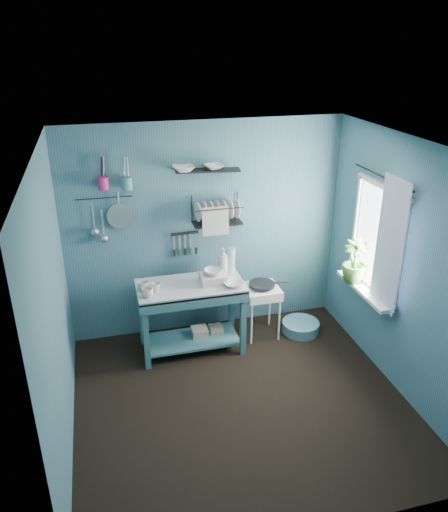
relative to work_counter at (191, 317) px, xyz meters
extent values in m
plane|color=black|center=(0.29, -1.01, -0.41)|extent=(3.20, 3.20, 0.00)
plane|color=silver|center=(0.29, -1.01, 2.09)|extent=(3.20, 3.20, 0.00)
plane|color=#355F6E|center=(0.29, 0.49, 0.84)|extent=(3.20, 0.00, 3.20)
plane|color=#355F6E|center=(0.29, -2.51, 0.84)|extent=(3.20, 0.00, 3.20)
plane|color=#355F6E|center=(-1.31, -1.01, 0.84)|extent=(0.00, 3.00, 3.00)
plane|color=#355F6E|center=(1.89, -1.01, 0.84)|extent=(0.00, 3.00, 3.00)
cube|color=#366972|center=(0.00, 0.00, 0.00)|extent=(1.26, 0.80, 0.83)
imported|color=silver|center=(-0.48, -0.16, 0.46)|extent=(0.12, 0.12, 0.10)
imported|color=silver|center=(-0.38, -0.06, 0.46)|extent=(0.14, 0.14, 0.09)
imported|color=silver|center=(-0.50, 0.00, 0.46)|extent=(0.17, 0.17, 0.10)
cube|color=beige|center=(0.25, -0.02, 0.46)|extent=(0.28, 0.22, 0.10)
imported|color=silver|center=(0.25, -0.02, 0.54)|extent=(0.20, 0.19, 0.06)
imported|color=beige|center=(0.42, 0.20, 0.56)|extent=(0.11, 0.12, 0.30)
cylinder|color=silver|center=(0.52, 0.22, 0.55)|extent=(0.09, 0.09, 0.28)
imported|color=silver|center=(0.45, -0.15, 0.44)|extent=(0.22, 0.22, 0.05)
cube|color=white|center=(0.85, 0.09, -0.10)|extent=(0.44, 0.44, 0.64)
cylinder|color=black|center=(0.85, 0.09, 0.26)|extent=(0.30, 0.30, 0.03)
cube|color=black|center=(0.03, 0.46, 0.83)|extent=(0.32, 0.04, 0.03)
cube|color=black|center=(0.39, 0.36, 1.11)|extent=(0.57, 0.29, 0.32)
cube|color=black|center=(0.30, 0.39, 1.56)|extent=(0.72, 0.28, 0.02)
imported|color=silver|center=(0.03, 0.39, 1.67)|extent=(0.26, 0.26, 0.06)
imported|color=silver|center=(0.37, 0.39, 1.61)|extent=(0.24, 0.24, 0.05)
cylinder|color=#B8226B|center=(-0.81, 0.41, 1.50)|extent=(0.11, 0.11, 0.13)
cylinder|color=teal|center=(-0.57, 0.41, 1.48)|extent=(0.11, 0.11, 0.13)
cylinder|color=#A6A9AE|center=(-0.67, 0.44, 1.11)|extent=(0.28, 0.03, 0.28)
cylinder|color=#A6A9AE|center=(-0.95, 0.45, 1.13)|extent=(0.01, 0.01, 0.30)
cylinder|color=#A6A9AE|center=(-0.86, 0.45, 1.04)|extent=(0.01, 0.01, 0.30)
cylinder|color=black|center=(-0.81, 0.46, 1.32)|extent=(0.60, 0.01, 0.01)
plane|color=white|center=(1.87, -0.56, 0.99)|extent=(0.00, 1.10, 1.10)
cube|color=white|center=(1.79, -0.56, 0.40)|extent=(0.16, 0.95, 0.04)
plane|color=white|center=(1.81, -0.86, 1.04)|extent=(0.00, 1.35, 1.35)
cylinder|color=black|center=(1.83, -0.56, 1.64)|extent=(0.02, 1.05, 0.02)
imported|color=#3D702D|center=(1.74, -0.37, 0.66)|extent=(0.33, 0.33, 0.48)
cube|color=gray|center=(0.10, 0.05, -0.30)|extent=(0.18, 0.18, 0.22)
cube|color=gray|center=(0.30, 0.08, -0.31)|extent=(0.15, 0.15, 0.20)
cylinder|color=teal|center=(1.35, 0.02, -0.35)|extent=(0.45, 0.45, 0.13)
camera|label=1|loc=(-0.86, -4.76, 2.92)|focal=35.00mm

